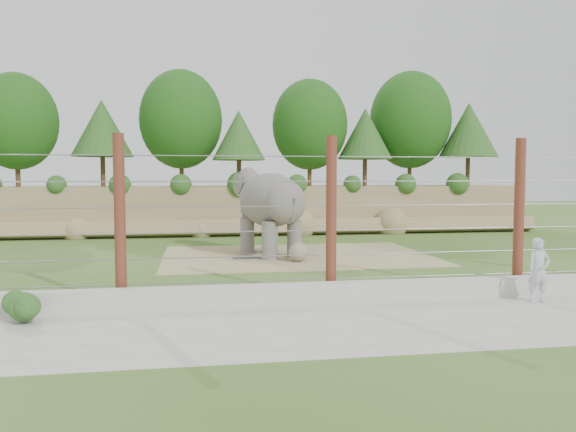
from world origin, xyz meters
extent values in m
plane|color=#3A6720|center=(0.00, 0.00, 0.00)|extent=(90.00, 90.00, 0.00)
cube|color=#927556|center=(0.00, 13.00, 1.25)|extent=(30.00, 4.00, 2.50)
cube|color=#927556|center=(0.00, 10.70, 0.35)|extent=(30.00, 1.37, 1.07)
cylinder|color=#3F2B19|center=(-12.00, 12.00, 3.38)|extent=(0.24, 0.24, 1.75)
sphere|color=#104E13|center=(-12.00, 12.00, 5.75)|extent=(4.00, 4.00, 4.00)
cylinder|color=#3F2B19|center=(-8.00, 12.50, 3.29)|extent=(0.24, 0.24, 1.58)
sphere|color=#104E13|center=(-8.00, 12.50, 5.42)|extent=(3.60, 3.60, 3.60)
cylinder|color=#3F2B19|center=(-4.00, 13.00, 3.46)|extent=(0.24, 0.24, 1.92)
sphere|color=#104E13|center=(-4.00, 13.00, 6.07)|extent=(4.40, 4.40, 4.40)
cylinder|color=#3F2B19|center=(-1.00, 11.80, 3.20)|extent=(0.24, 0.24, 1.40)
sphere|color=#104E13|center=(-1.00, 11.80, 5.10)|extent=(3.20, 3.20, 3.20)
cylinder|color=#3F2B19|center=(3.00, 12.80, 3.41)|extent=(0.24, 0.24, 1.82)
sphere|color=#104E13|center=(3.00, 12.80, 5.88)|extent=(4.16, 4.16, 4.16)
cylinder|color=#3F2B19|center=(6.00, 12.20, 3.25)|extent=(0.24, 0.24, 1.50)
sphere|color=#104E13|center=(6.00, 12.20, 5.29)|extent=(3.44, 3.44, 3.44)
cylinder|color=#3F2B19|center=(9.00, 13.20, 3.51)|extent=(0.24, 0.24, 2.03)
sphere|color=#104E13|center=(9.00, 13.20, 6.27)|extent=(4.64, 4.64, 4.64)
cylinder|color=#3F2B19|center=(12.00, 12.00, 3.32)|extent=(0.24, 0.24, 1.64)
sphere|color=#104E13|center=(12.00, 12.00, 5.55)|extent=(3.76, 3.76, 3.76)
cube|color=tan|center=(0.50, 3.00, 0.01)|extent=(10.00, 7.00, 0.02)
cube|color=#262628|center=(-1.45, 2.61, 0.04)|extent=(1.00, 0.60, 0.03)
sphere|color=#7D705D|center=(0.28, 1.51, 0.36)|extent=(0.69, 0.69, 0.69)
cube|color=#A7A59C|center=(0.00, -5.00, 0.25)|extent=(26.00, 0.35, 0.50)
cube|color=#A7A59C|center=(0.00, -7.00, 0.01)|extent=(26.00, 4.00, 0.01)
cylinder|color=#5C2A1E|center=(-5.00, -4.50, 2.00)|extent=(0.26, 0.26, 4.00)
cylinder|color=#5C2A1E|center=(0.00, -4.50, 2.00)|extent=(0.26, 0.26, 4.00)
cylinder|color=#5C2A1E|center=(5.00, -4.50, 2.00)|extent=(0.26, 0.26, 4.00)
cylinder|color=gray|center=(0.00, -4.50, 0.50)|extent=(20.00, 0.02, 0.02)
cylinder|color=gray|center=(0.00, -4.50, 1.10)|extent=(20.00, 0.02, 0.02)
cylinder|color=gray|center=(0.00, -4.50, 1.70)|extent=(20.00, 0.02, 0.02)
cylinder|color=gray|center=(0.00, -4.50, 2.30)|extent=(20.00, 0.02, 0.02)
cylinder|color=gray|center=(0.00, -4.50, 2.90)|extent=(20.00, 0.02, 0.02)
cylinder|color=gray|center=(0.00, -4.50, 3.50)|extent=(20.00, 0.02, 0.02)
sphere|color=#1E511F|center=(-6.79, -5.80, 0.36)|extent=(0.71, 0.71, 0.71)
imported|color=#AEB1B7|center=(4.78, -5.75, 0.79)|extent=(0.57, 0.38, 1.55)
camera|label=1|loc=(-3.27, -17.83, 3.01)|focal=35.00mm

